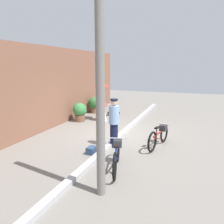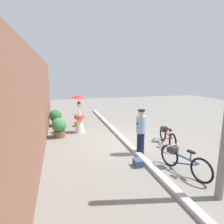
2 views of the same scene
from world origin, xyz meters
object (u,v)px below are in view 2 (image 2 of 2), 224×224
object	(u,v)px
person_with_parasol	(79,114)
backpack_on_pavement	(76,124)
backpack_spare	(138,163)
potted_plant_by_door	(56,117)
bicycle_far_side	(167,136)
potted_plant_small	(59,127)
bicycle_near_officer	(182,160)
person_officer	(141,131)

from	to	relation	value
person_with_parasol	backpack_on_pavement	distance (m)	1.43
person_with_parasol	backpack_spare	size ratio (longest dim) A/B	5.73
potted_plant_by_door	backpack_on_pavement	distance (m)	1.20
bicycle_far_side	potted_plant_by_door	distance (m)	6.04
potted_plant_small	backpack_spare	xyz separation A→B (m)	(-3.56, -2.29, -0.38)
potted_plant_small	backpack_spare	distance (m)	4.25
potted_plant_by_door	bicycle_far_side	bearing A→B (deg)	-134.32
bicycle_near_officer	potted_plant_by_door	distance (m)	7.22
backpack_spare	bicycle_near_officer	bearing A→B (deg)	-123.01
bicycle_near_officer	bicycle_far_side	distance (m)	2.22
backpack_on_pavement	bicycle_near_officer	bearing A→B (deg)	-157.41
bicycle_near_officer	backpack_spare	size ratio (longest dim) A/B	5.38
person_with_parasol	backpack_on_pavement	size ratio (longest dim) A/B	6.16
bicycle_near_officer	potted_plant_small	xyz separation A→B (m)	(4.25, 3.36, 0.10)
bicycle_near_officer	backpack_on_pavement	xyz separation A→B (m)	(5.92, 2.46, -0.27)
person_with_parasol	bicycle_near_officer	bearing A→B (deg)	-152.92
potted_plant_small	backpack_on_pavement	xyz separation A→B (m)	(1.67, -0.89, -0.37)
bicycle_far_side	person_with_parasol	bearing A→B (deg)	50.45
bicycle_far_side	potted_plant_small	distance (m)	4.67
bicycle_far_side	backpack_spare	world-z (taller)	bicycle_far_side
bicycle_near_officer	bicycle_far_side	bearing A→B (deg)	-20.63
bicycle_far_side	potted_plant_small	world-z (taller)	potted_plant_small
potted_plant_by_door	potted_plant_small	world-z (taller)	potted_plant_by_door
person_officer	backpack_spare	xyz separation A→B (m)	(-0.82, 0.44, -0.75)
bicycle_near_officer	backpack_spare	distance (m)	1.30
bicycle_near_officer	bicycle_far_side	size ratio (longest dim) A/B	1.00
person_officer	potted_plant_small	size ratio (longest dim) A/B	1.79
person_officer	potted_plant_small	xyz separation A→B (m)	(2.74, 2.74, -0.37)
person_officer	person_with_parasol	distance (m)	3.68
bicycle_near_officer	potted_plant_small	world-z (taller)	potted_plant_small
potted_plant_by_door	backpack_spare	distance (m)	6.14
bicycle_far_side	backpack_spare	xyz separation A→B (m)	(-1.39, 1.85, -0.27)
bicycle_near_officer	person_officer	world-z (taller)	person_officer
bicycle_near_officer	potted_plant_by_door	world-z (taller)	potted_plant_by_door
bicycle_near_officer	person_with_parasol	bearing A→B (deg)	27.08
backpack_spare	bicycle_far_side	bearing A→B (deg)	-53.02
person_with_parasol	backpack_spare	distance (m)	4.32
potted_plant_small	backpack_spare	size ratio (longest dim) A/B	2.81
person_with_parasol	backpack_spare	world-z (taller)	person_with_parasol
person_with_parasol	potted_plant_by_door	distance (m)	1.97
backpack_on_pavement	backpack_spare	world-z (taller)	backpack_on_pavement
person_officer	backpack_on_pavement	distance (m)	4.84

